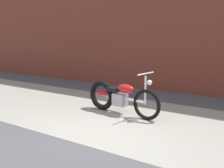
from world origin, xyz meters
TOP-DOWN VIEW (x-y plane):
  - ground_plane at (0.00, 0.00)m, footprint 80.00×80.00m
  - sidewalk_slab at (0.00, 1.75)m, footprint 36.00×3.50m
  - brick_building_wall at (0.00, 5.20)m, footprint 36.00×0.50m
  - motorcycle_red at (-0.51, 1.91)m, footprint 2.01×0.59m

SIDE VIEW (x-z plane):
  - ground_plane at x=0.00m, z-range 0.00..0.00m
  - sidewalk_slab at x=0.00m, z-range 0.00..0.01m
  - motorcycle_red at x=-0.51m, z-range -0.12..0.91m
  - brick_building_wall at x=0.00m, z-range 0.00..5.66m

